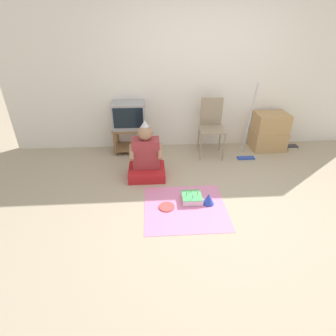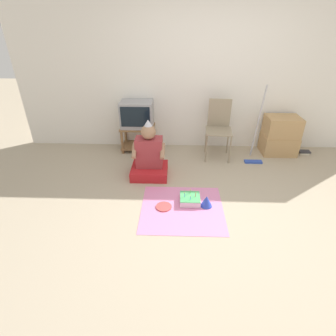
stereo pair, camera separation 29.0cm
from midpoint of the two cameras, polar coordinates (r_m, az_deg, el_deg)
The scene contains 13 objects.
ground_plane at distance 3.25m, azimuth 13.45°, elevation -9.89°, with size 16.00×16.00×0.00m, color tan.
wall_back at distance 4.56m, azimuth 10.91°, elevation 19.67°, with size 6.40×0.06×2.55m.
tv_stand at distance 4.61m, azimuth -4.71°, elevation 6.94°, with size 0.57×0.40×0.43m.
tv at distance 4.47m, azimuth -4.92°, elevation 11.57°, with size 0.53×0.39×0.43m.
folding_chair at distance 4.39m, azimuth 12.90°, elevation 9.09°, with size 0.44×0.44×0.94m.
cardboard_box_stack at distance 4.90m, azimuth 24.80°, elevation 6.37°, with size 0.56×0.43×0.64m.
dust_mop at distance 4.42m, azimuth 20.37°, elevation 5.55°, with size 0.28×0.27×1.23m.
book_pile at distance 5.17m, azimuth 28.94°, elevation 2.98°, with size 0.19×0.12×0.05m.
person_seated at distance 3.80m, azimuth -1.93°, elevation 2.26°, with size 0.53×0.47×0.85m.
party_cloth at distance 3.27m, azimuth 5.66°, elevation -8.85°, with size 1.00×0.94×0.01m.
birthday_cake at distance 3.36m, azimuth 7.29°, elevation -6.81°, with size 0.25×0.25×0.15m.
party_hat_blue at distance 3.31m, azimuth 10.90°, elevation -7.16°, with size 0.15×0.15×0.14m.
paper_plate at distance 3.27m, azimuth 1.64°, elevation -8.47°, with size 0.20×0.20×0.01m.
Camera 2 is at (-0.52, -2.46, 2.03)m, focal length 28.00 mm.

